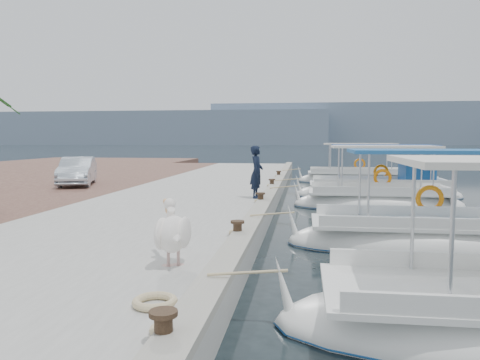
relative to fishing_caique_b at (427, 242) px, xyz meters
name	(u,v)px	position (x,y,z in m)	size (l,w,h in m)	color
ground	(268,229)	(-3.75, 1.77, -0.13)	(400.00, 400.00, 0.00)	black
concrete_quay	(201,196)	(-6.75, 6.77, 0.12)	(6.00, 40.00, 0.50)	#9B9A95
quay_curb	(273,189)	(-3.97, 6.77, 0.43)	(0.44, 40.00, 0.12)	gray
cobblestone_strip	(80,194)	(-11.75, 6.77, 0.12)	(4.00, 40.00, 0.50)	#52332B
distant_hills	(370,128)	(25.86, 203.26, 7.49)	(330.00, 60.00, 18.00)	slate
fishing_caique_b	(427,242)	(0.00, 0.00, 0.00)	(6.32, 2.19, 2.83)	white
fishing_caique_c	(378,204)	(-0.11, 6.32, 0.00)	(6.09, 2.21, 2.83)	white
fishing_caique_d	(380,193)	(0.45, 9.51, 0.07)	(7.01, 2.42, 2.83)	white
fishing_caique_e	(356,180)	(0.16, 16.33, 0.00)	(6.64, 2.06, 2.83)	white
mooring_bollards	(261,197)	(-4.10, 3.27, 0.57)	(0.28, 20.28, 0.33)	black
pelican	(173,232)	(-4.79, -3.99, 0.90)	(0.77, 1.28, 1.01)	tan
fisherman	(257,172)	(-4.35, 4.50, 1.25)	(0.64, 0.42, 1.75)	black
parked_car	(77,171)	(-12.40, 7.86, 0.97)	(1.26, 3.63, 1.19)	silver
rope_coil	(155,302)	(-4.50, -5.76, 0.42)	(0.54, 0.54, 0.10)	#C6B284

